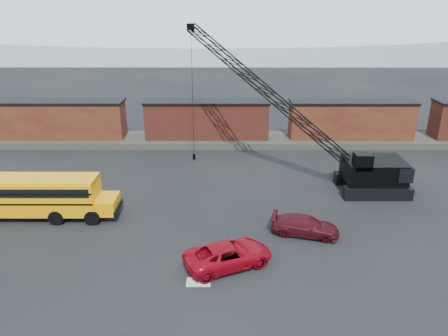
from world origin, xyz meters
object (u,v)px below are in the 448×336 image
at_px(school_bus, 34,195).
at_px(crawler_crane, 270,94).
at_px(maroon_suv, 305,226).
at_px(red_pickup, 228,255).

distance_m(school_bus, crawler_crane, 20.69).
height_order(school_bus, maroon_suv, school_bus).
xyz_separation_m(school_bus, crawler_crane, (17.89, 8.68, 5.72)).
bearing_deg(maroon_suv, crawler_crane, 22.81).
distance_m(red_pickup, maroon_suv, 6.53).
bearing_deg(crawler_crane, maroon_suv, -81.62).
height_order(maroon_suv, crawler_crane, crawler_crane).
bearing_deg(maroon_suv, red_pickup, 139.93).
bearing_deg(red_pickup, crawler_crane, -38.07).
bearing_deg(red_pickup, maroon_suv, -78.82).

